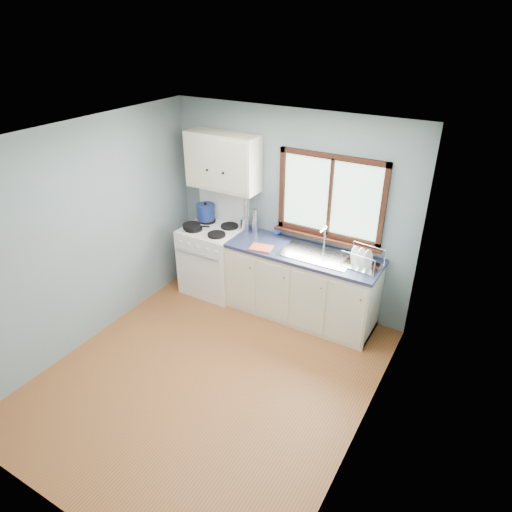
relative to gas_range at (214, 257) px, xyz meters
The scene contains 19 objects.
floor 1.82m from the gas_range, 57.18° to the right, with size 3.20×3.60×0.02m, color #9D5A2C.
ceiling 2.67m from the gas_range, 57.18° to the right, with size 3.20×3.60×0.02m, color white.
wall_back 1.26m from the gas_range, 19.54° to the left, with size 3.20×0.02×2.50m, color gray.
wall_front 3.50m from the gas_range, 73.86° to the right, with size 3.20×0.02×2.50m, color gray.
wall_left 1.78m from the gas_range, 114.14° to the right, with size 0.02×3.60×2.50m, color gray.
wall_right 3.05m from the gas_range, 29.91° to the right, with size 0.02×3.60×2.50m, color gray.
gas_range is the anchor object (origin of this frame).
base_cabinets 1.31m from the gas_range, ahead, with size 1.85×0.60×0.88m.
countertop 1.37m from the gas_range, ahead, with size 1.89×0.64×0.04m, color #1E2440.
sink 1.53m from the gas_range, ahead, with size 0.84×0.46×0.44m.
window 1.81m from the gas_range, 11.37° to the left, with size 1.36×0.10×1.03m.
upper_cabinets 1.32m from the gas_range, 56.70° to the left, with size 0.95×0.35×0.70m.
skillet 0.55m from the gas_range, 139.69° to the right, with size 0.37×0.31×0.05m.
stockpot 0.63m from the gas_range, 144.19° to the left, with size 0.25×0.25×0.24m.
utensil_crock 0.68m from the gas_range, 25.18° to the left, with size 0.17×0.17×0.42m.
thermos 0.82m from the gas_range, 19.12° to the left, with size 0.08×0.08×0.32m, color silver.
soap_bottle 1.03m from the gas_range, 17.35° to the left, with size 0.10×0.10×0.27m, color blue.
dish_towel 0.96m from the gas_range, 11.30° to the right, with size 0.26×0.19×0.02m, color #DE5B39.
dish_rack 2.07m from the gas_range, ahead, with size 0.44×0.36×0.21m.
Camera 1 is at (2.28, -2.94, 3.43)m, focal length 32.00 mm.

